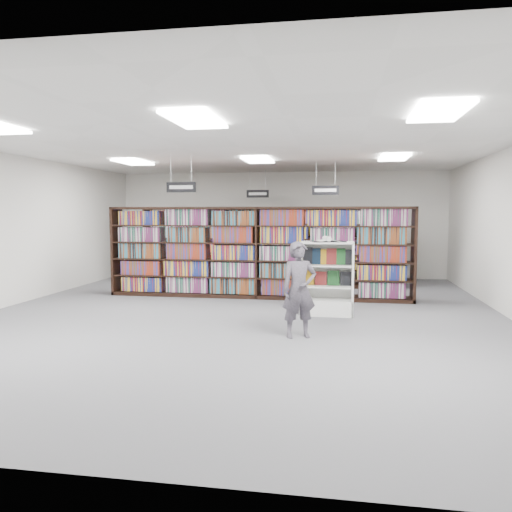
% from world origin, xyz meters
% --- Properties ---
extents(floor, '(12.00, 12.00, 0.00)m').
position_xyz_m(floor, '(0.00, 0.00, 0.00)').
color(floor, '#4E4E53').
rests_on(floor, ground).
extents(ceiling, '(10.00, 12.00, 0.10)m').
position_xyz_m(ceiling, '(0.00, 0.00, 3.20)').
color(ceiling, silver).
rests_on(ceiling, wall_back).
extents(wall_back, '(10.00, 0.10, 3.20)m').
position_xyz_m(wall_back, '(0.00, 6.00, 1.60)').
color(wall_back, silver).
rests_on(wall_back, ground).
extents(wall_front, '(10.00, 0.10, 3.20)m').
position_xyz_m(wall_front, '(0.00, -6.00, 1.60)').
color(wall_front, silver).
rests_on(wall_front, ground).
extents(wall_left, '(0.10, 12.00, 3.20)m').
position_xyz_m(wall_left, '(-5.00, 0.00, 1.60)').
color(wall_left, silver).
rests_on(wall_left, ground).
extents(bookshelf_row_near, '(7.00, 0.60, 2.10)m').
position_xyz_m(bookshelf_row_near, '(0.00, 2.00, 1.05)').
color(bookshelf_row_near, black).
rests_on(bookshelf_row_near, floor).
extents(bookshelf_row_mid, '(7.00, 0.60, 2.10)m').
position_xyz_m(bookshelf_row_mid, '(0.00, 4.00, 1.05)').
color(bookshelf_row_mid, black).
rests_on(bookshelf_row_mid, floor).
extents(bookshelf_row_far, '(7.00, 0.60, 2.10)m').
position_xyz_m(bookshelf_row_far, '(0.00, 5.70, 1.05)').
color(bookshelf_row_far, black).
rests_on(bookshelf_row_far, floor).
extents(aisle_sign_left, '(0.65, 0.02, 0.80)m').
position_xyz_m(aisle_sign_left, '(-1.50, 1.00, 2.53)').
color(aisle_sign_left, '#B2B2B7').
rests_on(aisle_sign_left, ceiling).
extents(aisle_sign_right, '(0.65, 0.02, 0.80)m').
position_xyz_m(aisle_sign_right, '(1.50, 3.00, 2.53)').
color(aisle_sign_right, '#B2B2B7').
rests_on(aisle_sign_right, ceiling).
extents(aisle_sign_center, '(0.65, 0.02, 0.80)m').
position_xyz_m(aisle_sign_center, '(-0.50, 5.00, 2.53)').
color(aisle_sign_center, '#B2B2B7').
rests_on(aisle_sign_center, ceiling).
extents(troffer_front_center, '(0.60, 1.20, 0.04)m').
position_xyz_m(troffer_front_center, '(0.00, -3.00, 3.16)').
color(troffer_front_center, white).
rests_on(troffer_front_center, ceiling).
extents(troffer_front_right, '(0.60, 1.20, 0.04)m').
position_xyz_m(troffer_front_right, '(3.00, -3.00, 3.16)').
color(troffer_front_right, white).
rests_on(troffer_front_right, ceiling).
extents(troffer_back_left, '(0.60, 1.20, 0.04)m').
position_xyz_m(troffer_back_left, '(-3.00, 2.00, 3.16)').
color(troffer_back_left, white).
rests_on(troffer_back_left, ceiling).
extents(troffer_back_center, '(0.60, 1.20, 0.04)m').
position_xyz_m(troffer_back_center, '(0.00, 2.00, 3.16)').
color(troffer_back_center, white).
rests_on(troffer_back_center, ceiling).
extents(troffer_back_right, '(0.60, 1.20, 0.04)m').
position_xyz_m(troffer_back_right, '(3.00, 2.00, 3.16)').
color(troffer_back_right, white).
rests_on(troffer_back_right, ceiling).
extents(endcap_display, '(1.01, 0.51, 1.41)m').
position_xyz_m(endcap_display, '(1.63, 0.32, 0.48)').
color(endcap_display, white).
rests_on(endcap_display, floor).
extents(open_book, '(0.71, 0.53, 0.13)m').
position_xyz_m(open_book, '(1.63, 0.28, 1.44)').
color(open_book, black).
rests_on(open_book, endcap_display).
extents(shopper, '(0.64, 0.53, 1.52)m').
position_xyz_m(shopper, '(1.24, -1.55, 0.76)').
color(shopper, '#514B56').
rests_on(shopper, floor).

